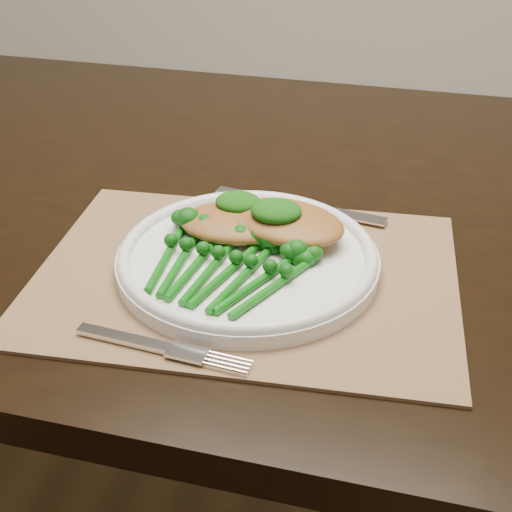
% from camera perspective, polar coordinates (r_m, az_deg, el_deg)
% --- Properties ---
extents(dining_table, '(1.63, 0.95, 0.75)m').
position_cam_1_polar(dining_table, '(1.16, 1.63, -11.51)').
color(dining_table, black).
rests_on(dining_table, ground).
extents(placemat, '(0.46, 0.35, 0.00)m').
position_cam_1_polar(placemat, '(0.77, -0.80, -1.57)').
color(placemat, '#886545').
rests_on(placemat, dining_table).
extents(dinner_plate, '(0.28, 0.28, 0.03)m').
position_cam_1_polar(dinner_plate, '(0.77, -0.66, -0.12)').
color(dinner_plate, white).
rests_on(dinner_plate, placemat).
extents(knife, '(0.22, 0.05, 0.01)m').
position_cam_1_polar(knife, '(0.89, 2.14, 4.27)').
color(knife, silver).
rests_on(knife, placemat).
extents(fork, '(0.17, 0.04, 0.01)m').
position_cam_1_polar(fork, '(0.66, -6.64, -7.47)').
color(fork, silver).
rests_on(fork, placemat).
extents(chicken_fillet_left, '(0.15, 0.11, 0.03)m').
position_cam_1_polar(chicken_fillet_left, '(0.80, -1.29, 2.75)').
color(chicken_fillet_left, '#9F652E').
rests_on(chicken_fillet_left, dinner_plate).
extents(chicken_fillet_right, '(0.15, 0.13, 0.03)m').
position_cam_1_polar(chicken_fillet_right, '(0.79, 2.47, 2.76)').
color(chicken_fillet_right, '#9F652E').
rests_on(chicken_fillet_right, dinner_plate).
extents(pesto_dollop_left, '(0.05, 0.04, 0.02)m').
position_cam_1_polar(pesto_dollop_left, '(0.81, -1.45, 4.33)').
color(pesto_dollop_left, '#0D4309').
rests_on(pesto_dollop_left, chicken_fillet_left).
extents(pesto_dollop_right, '(0.06, 0.05, 0.02)m').
position_cam_1_polar(pesto_dollop_right, '(0.78, 1.62, 3.62)').
color(pesto_dollop_right, '#0D4309').
rests_on(pesto_dollop_right, chicken_fillet_right).
extents(broccolini_bundle, '(0.18, 0.20, 0.04)m').
position_cam_1_polar(broccolini_bundle, '(0.73, -3.02, -1.21)').
color(broccolini_bundle, '#0C5C0E').
rests_on(broccolini_bundle, dinner_plate).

